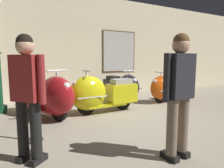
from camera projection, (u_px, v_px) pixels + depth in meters
ground_plane at (140, 117)px, 4.66m from camera, size 60.00×60.00×0.00m
showroom_back_wall at (87, 47)px, 7.19m from camera, size 18.00×0.63×3.65m
scooter_0 at (49, 96)px, 4.49m from camera, size 1.27×1.90×1.13m
scooter_1 at (99, 94)px, 4.93m from camera, size 1.80×0.60×1.10m
scooter_2 at (123, 87)px, 6.47m from camera, size 0.63×1.70×1.01m
scooter_3 at (166, 88)px, 6.29m from camera, size 1.65×0.74×0.98m
visitor_0 at (179, 88)px, 2.59m from camera, size 0.57×0.29×1.68m
visitor_1 at (27, 90)px, 2.49m from camera, size 0.42×0.45×1.66m
info_stanchion at (33, 113)px, 3.22m from camera, size 0.35×0.39×1.15m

